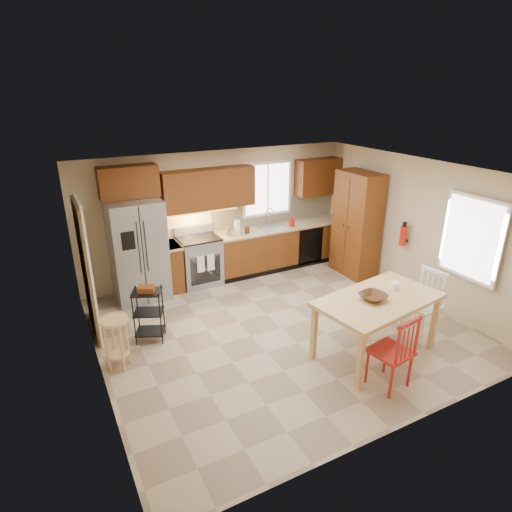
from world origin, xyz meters
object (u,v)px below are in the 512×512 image
object	(u,v)px
chair_white	(421,304)
table_bowl	(373,300)
range_stove	(200,261)
utility_cart	(149,315)
refrigerator	(138,251)
soap_bottle	(292,222)
pantry	(356,224)
fire_extinguisher	(403,236)
dining_table	(376,326)
chair_red	(391,350)
bar_stool	(117,343)
table_jar	(394,287)

from	to	relation	value
chair_white	table_bowl	distance (m)	1.12
range_stove	utility_cart	world-z (taller)	range_stove
range_stove	utility_cart	xyz separation A→B (m)	(-1.39, -1.55, -0.03)
refrigerator	soap_bottle	bearing A→B (deg)	-0.45
pantry	fire_extinguisher	size ratio (longest dim) A/B	5.83
pantry	table_bowl	xyz separation A→B (m)	(-1.69, -2.39, -0.17)
refrigerator	dining_table	xyz separation A→B (m)	(2.56, -3.31, -0.48)
refrigerator	dining_table	world-z (taller)	refrigerator
chair_red	chair_white	distance (m)	1.48
refrigerator	chair_white	bearing A→B (deg)	-42.96
chair_white	bar_stool	bearing A→B (deg)	64.45
fire_extinguisher	bar_stool	world-z (taller)	fire_extinguisher
table_bowl	utility_cart	xyz separation A→B (m)	(-2.68, 1.83, -0.45)
refrigerator	table_bowl	xyz separation A→B (m)	(2.44, -3.31, -0.03)
fire_extinguisher	dining_table	bearing A→B (deg)	-142.95
range_stove	utility_cart	distance (m)	2.08
range_stove	pantry	size ratio (longest dim) A/B	0.44
chair_red	table_jar	xyz separation A→B (m)	(0.74, 0.76, 0.39)
fire_extinguisher	chair_white	bearing A→B (deg)	-122.58
pantry	bar_stool	distance (m)	5.09
bar_stool	utility_cart	bearing A→B (deg)	57.18
refrigerator	bar_stool	xyz separation A→B (m)	(-0.80, -1.98, -0.53)
range_stove	fire_extinguisher	world-z (taller)	fire_extinguisher
table_bowl	bar_stool	bearing A→B (deg)	157.59
chair_white	table_bowl	xyz separation A→B (m)	(-1.06, -0.05, 0.35)
dining_table	chair_red	world-z (taller)	chair_red
dining_table	bar_stool	bearing A→B (deg)	149.36
soap_bottle	refrigerator	bearing A→B (deg)	179.55
soap_bottle	dining_table	world-z (taller)	soap_bottle
refrigerator	bar_stool	bearing A→B (deg)	-112.04
fire_extinguisher	table_jar	size ratio (longest dim) A/B	2.09
utility_cart	table_jar	bearing A→B (deg)	-4.45
range_stove	table_jar	distance (m)	3.75
chair_red	table_jar	distance (m)	1.13
refrigerator	chair_white	world-z (taller)	refrigerator
refrigerator	table_jar	size ratio (longest dim) A/B	10.56
soap_bottle	bar_stool	distance (m)	4.48
chair_red	utility_cart	distance (m)	3.48
table_jar	chair_white	bearing A→B (deg)	-6.19
range_stove	bar_stool	distance (m)	2.82
range_stove	fire_extinguisher	bearing A→B (deg)	-32.62
chair_white	table_jar	size ratio (longest dim) A/B	6.05
pantry	utility_cart	xyz separation A→B (m)	(-4.37, -0.56, -0.62)
range_stove	soap_bottle	distance (m)	2.10
range_stove	chair_white	world-z (taller)	chair_white
utility_cart	refrigerator	bearing A→B (deg)	104.78
range_stove	pantry	world-z (taller)	pantry
range_stove	dining_table	bearing A→B (deg)	-67.38
range_stove	chair_red	distance (m)	4.16
soap_bottle	table_bowl	world-z (taller)	soap_bottle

